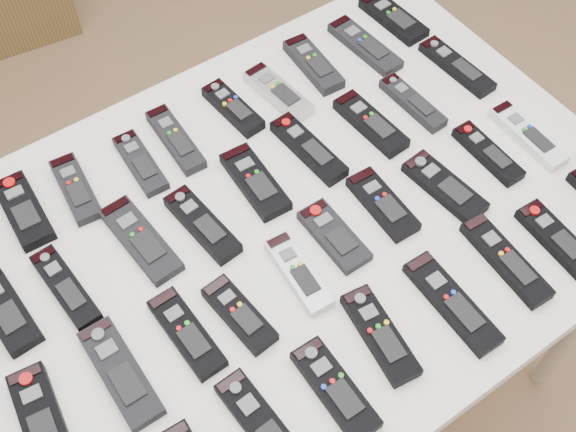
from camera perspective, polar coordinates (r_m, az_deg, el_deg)
ground at (r=2.03m, az=-1.95°, el=-11.61°), size 4.00×4.00×0.00m
table at (r=1.36m, az=0.00°, el=-1.85°), size 1.25×0.88×0.78m
remote_1 at (r=1.40m, az=-20.16°, el=0.40°), size 0.07×0.17×0.02m
remote_2 at (r=1.40m, az=-16.42°, el=2.08°), size 0.07×0.16×0.02m
remote_3 at (r=1.41m, az=-11.58°, el=4.13°), size 0.05×0.16×0.02m
remote_4 at (r=1.43m, az=-8.88°, el=5.99°), size 0.05×0.18×0.02m
remote_5 at (r=1.47m, az=-4.38°, el=8.50°), size 0.06×0.16×0.02m
remote_6 at (r=1.50m, az=-0.78°, el=9.71°), size 0.07×0.17×0.02m
remote_7 at (r=1.56m, az=2.02°, el=11.90°), size 0.06×0.17×0.02m
remote_8 at (r=1.61m, az=6.09°, el=13.23°), size 0.06×0.19×0.02m
remote_9 at (r=1.68m, az=8.32°, el=15.24°), size 0.07×0.17×0.02m
remote_10 at (r=1.29m, az=-21.39°, el=-7.00°), size 0.07×0.17×0.02m
remote_11 at (r=1.28m, az=-17.15°, el=-5.43°), size 0.06×0.18×0.02m
remote_12 at (r=1.30m, az=-11.55°, el=-1.85°), size 0.07×0.19×0.02m
remote_13 at (r=1.30m, az=-6.78°, el=-0.67°), size 0.07×0.18×0.02m
remote_14 at (r=1.35m, az=-2.62°, el=2.73°), size 0.07×0.17×0.02m
remote_15 at (r=1.40m, az=1.63°, el=5.34°), size 0.06×0.19×0.02m
remote_16 at (r=1.45m, az=6.55°, el=7.28°), size 0.06×0.17×0.02m
remote_17 at (r=1.50m, az=9.82°, el=8.82°), size 0.04×0.16×0.02m
remote_18 at (r=1.59m, az=13.19°, el=11.43°), size 0.05×0.19×0.02m
remote_19 at (r=1.20m, az=-18.92°, el=-14.92°), size 0.08×0.18×0.02m
remote_20 at (r=1.19m, az=-13.09°, el=-11.97°), size 0.06×0.19×0.02m
remote_21 at (r=1.20m, az=-8.01°, el=-9.15°), size 0.06×0.17×0.02m
remote_22 at (r=1.21m, az=-3.87°, el=-7.76°), size 0.06×0.15×0.02m
remote_23 at (r=1.24m, az=0.83°, el=-4.52°), size 0.06×0.17×0.02m
remote_24 at (r=1.28m, az=3.66°, el=-1.58°), size 0.06×0.15×0.02m
remote_25 at (r=1.33m, az=7.49°, el=0.94°), size 0.06×0.16×0.02m
remote_26 at (r=1.37m, az=12.26°, el=2.28°), size 0.07×0.17×0.02m
remote_27 at (r=1.44m, az=15.51°, el=4.80°), size 0.05×0.16×0.02m
remote_28 at (r=1.50m, az=18.44°, el=6.07°), size 0.05×0.18×0.02m
remote_31 at (r=1.13m, az=-1.72°, el=-16.59°), size 0.06×0.21×0.02m
remote_32 at (r=1.15m, az=3.74°, el=-13.48°), size 0.06×0.17×0.02m
remote_33 at (r=1.20m, az=7.28°, el=-9.29°), size 0.08×0.18×0.02m
remote_34 at (r=1.24m, az=12.84°, el=-6.71°), size 0.06×0.20×0.02m
remote_35 at (r=1.31m, az=16.83°, el=-3.35°), size 0.06×0.19×0.02m
remote_36 at (r=1.36m, az=20.46°, el=-1.71°), size 0.06×0.16×0.02m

